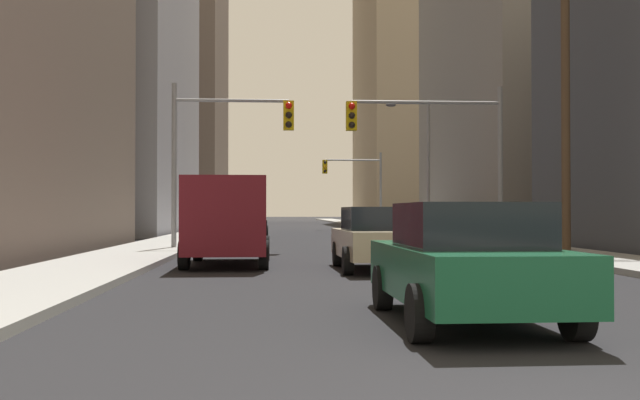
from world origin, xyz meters
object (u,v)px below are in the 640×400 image
at_px(sedan_green, 467,262).
at_px(traffic_signal_near_left, 227,137).
at_px(cargo_van_maroon, 228,216).
at_px(sedan_red, 394,225).
at_px(sedan_beige, 378,238).
at_px(traffic_signal_near_right, 432,137).
at_px(traffic_signal_far_right, 355,177).
at_px(sedan_navy, 382,223).
at_px(sedan_black, 250,223).

relative_size(sedan_green, traffic_signal_near_left, 0.71).
height_order(cargo_van_maroon, sedan_red, cargo_van_maroon).
xyz_separation_m(sedan_beige, traffic_signal_near_left, (-4.17, 8.98, 3.30)).
bearing_deg(traffic_signal_near_right, sedan_beige, -109.97).
bearing_deg(traffic_signal_near_right, sedan_red, 89.90).
bearing_deg(cargo_van_maroon, traffic_signal_near_left, 93.87).
distance_m(cargo_van_maroon, sedan_beige, 4.27).
xyz_separation_m(sedan_green, traffic_signal_far_right, (3.88, 47.73, 3.31)).
distance_m(sedan_red, traffic_signal_near_right, 9.22).
bearing_deg(traffic_signal_near_left, traffic_signal_far_right, 75.25).
relative_size(traffic_signal_near_right, traffic_signal_far_right, 1.00).
xyz_separation_m(cargo_van_maroon, sedan_navy, (7.23, 21.30, -0.52)).
distance_m(sedan_red, traffic_signal_far_right, 21.94).
xyz_separation_m(sedan_green, sedan_black, (-3.69, 31.16, 0.00)).
relative_size(sedan_red, traffic_signal_far_right, 0.70).
relative_size(sedan_green, sedan_beige, 0.99).
xyz_separation_m(sedan_navy, traffic_signal_far_right, (0.27, 15.88, 3.31)).
distance_m(sedan_red, sedan_black, 8.71).
distance_m(traffic_signal_near_right, traffic_signal_far_right, 30.28).
height_order(sedan_green, sedan_black, same).
height_order(cargo_van_maroon, sedan_navy, cargo_van_maroon).
distance_m(sedan_green, traffic_signal_far_right, 48.00).
distance_m(sedan_beige, traffic_signal_near_left, 10.43).
relative_size(cargo_van_maroon, sedan_red, 1.24).
height_order(sedan_beige, traffic_signal_near_right, traffic_signal_near_right).
relative_size(sedan_black, traffic_signal_near_right, 0.71).
xyz_separation_m(sedan_navy, traffic_signal_near_left, (-7.70, -14.39, 3.30)).
distance_m(sedan_green, sedan_black, 31.38).
bearing_deg(traffic_signal_near_left, cargo_van_maroon, -86.13).
bearing_deg(traffic_signal_near_left, sedan_navy, 61.85).
bearing_deg(sedan_navy, cargo_van_maroon, -108.75).
relative_size(sedan_red, sedan_black, 0.99).
height_order(sedan_beige, sedan_navy, same).
relative_size(cargo_van_maroon, sedan_navy, 1.24).
height_order(cargo_van_maroon, sedan_green, cargo_van_maroon).
relative_size(sedan_green, sedan_black, 1.00).
relative_size(sedan_navy, sedan_black, 1.00).
height_order(cargo_van_maroon, sedan_black, cargo_van_maroon).
height_order(traffic_signal_near_left, traffic_signal_far_right, same).
xyz_separation_m(sedan_beige, traffic_signal_far_right, (3.80, 39.25, 3.31)).
bearing_deg(sedan_beige, traffic_signal_near_left, 114.93).
relative_size(sedan_red, sedan_navy, 1.00).
xyz_separation_m(sedan_green, sedan_beige, (0.09, 8.48, 0.00)).
distance_m(sedan_beige, sedan_navy, 23.63).
height_order(sedan_black, traffic_signal_far_right, traffic_signal_far_right).
distance_m(sedan_black, traffic_signal_near_left, 14.10).
relative_size(sedan_navy, traffic_signal_far_right, 0.70).
height_order(sedan_navy, sedan_black, same).
xyz_separation_m(sedan_beige, sedan_black, (-3.78, 22.68, 0.00)).
height_order(sedan_beige, sedan_black, same).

